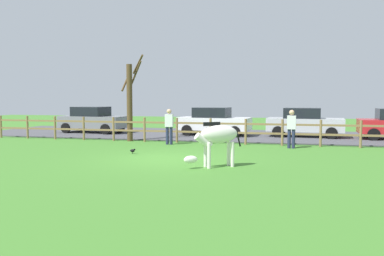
% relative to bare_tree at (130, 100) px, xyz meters
% --- Properties ---
extents(ground_plane, '(60.00, 60.00, 0.00)m').
position_rel_bare_tree_xyz_m(ground_plane, '(3.57, -5.16, -2.06)').
color(ground_plane, '#3D7528').
extents(parking_asphalt, '(28.00, 7.40, 0.05)m').
position_rel_bare_tree_xyz_m(parking_asphalt, '(3.57, 4.14, -2.04)').
color(parking_asphalt, '#47474C').
rests_on(parking_asphalt, ground_plane).
extents(paddock_fence, '(21.53, 0.11, 1.19)m').
position_rel_bare_tree_xyz_m(paddock_fence, '(3.28, -0.16, -1.38)').
color(paddock_fence, olive).
rests_on(paddock_fence, ground_plane).
extents(bare_tree, '(1.13, 0.95, 4.27)m').
position_rel_bare_tree_xyz_m(bare_tree, '(0.00, 0.00, 0.00)').
color(bare_tree, '#513A23').
rests_on(bare_tree, ground_plane).
extents(zebra, '(1.66, 1.30, 1.41)m').
position_rel_bare_tree_xyz_m(zebra, '(5.55, -6.37, -1.13)').
color(zebra, white).
rests_on(zebra, ground_plane).
extents(crow_on_grass, '(0.22, 0.10, 0.20)m').
position_rel_bare_tree_xyz_m(crow_on_grass, '(1.88, -4.26, -1.93)').
color(crow_on_grass, black).
rests_on(crow_on_grass, ground_plane).
extents(parked_car_grey, '(4.13, 2.16, 1.56)m').
position_rel_bare_tree_xyz_m(parked_car_grey, '(-3.89, 3.46, -1.22)').
color(parked_car_grey, slate).
rests_on(parked_car_grey, parking_asphalt).
extents(parked_car_white, '(4.12, 2.13, 1.56)m').
position_rel_bare_tree_xyz_m(parked_car_white, '(3.54, 3.60, -1.22)').
color(parked_car_white, white).
rests_on(parked_car_white, parking_asphalt).
extents(parked_car_silver, '(4.11, 2.10, 1.56)m').
position_rel_bare_tree_xyz_m(parked_car_silver, '(8.47, 3.89, -1.22)').
color(parked_car_silver, '#B7BABF').
rests_on(parked_car_silver, parking_asphalt).
extents(visitor_left_of_tree, '(0.37, 0.24, 1.64)m').
position_rel_bare_tree_xyz_m(visitor_left_of_tree, '(7.80, -1.03, -1.15)').
color(visitor_left_of_tree, '#232847').
rests_on(visitor_left_of_tree, ground_plane).
extents(visitor_right_of_tree, '(0.37, 0.24, 1.64)m').
position_rel_bare_tree_xyz_m(visitor_right_of_tree, '(2.32, -0.95, -1.15)').
color(visitor_right_of_tree, '#232847').
rests_on(visitor_right_of_tree, ground_plane).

